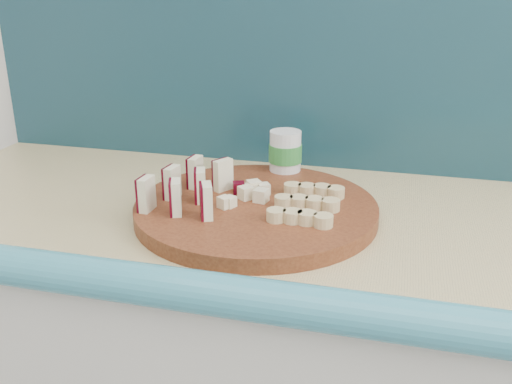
{
  "coord_description": "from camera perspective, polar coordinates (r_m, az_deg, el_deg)",
  "views": [
    {
      "loc": [
        -0.06,
        0.57,
        1.31
      ],
      "look_at": [
        -0.29,
        1.47,
        0.96
      ],
      "focal_mm": 40.0,
      "sensor_mm": 36.0,
      "label": 1
    }
  ],
  "objects": [
    {
      "name": "backsplash",
      "position": [
        1.24,
        22.21,
        12.37
      ],
      "size": [
        2.2,
        0.02,
        0.5
      ],
      "primitive_type": "cube",
      "color": "teal",
      "rests_on": "kitchen_counter"
    },
    {
      "name": "apple_wedges",
      "position": [
        1.0,
        -6.77,
        0.58
      ],
      "size": [
        0.13,
        0.17,
        0.06
      ],
      "color": "beige",
      "rests_on": "cutting_board"
    },
    {
      "name": "apple_chunks",
      "position": [
        1.01,
        -1.47,
        -0.34
      ],
      "size": [
        0.06,
        0.07,
        0.02
      ],
      "color": "#F2E3C1",
      "rests_on": "cutting_board"
    },
    {
      "name": "cutting_board",
      "position": [
        1.01,
        -0.0,
        -1.77
      ],
      "size": [
        0.44,
        0.44,
        0.03
      ],
      "primitive_type": "cylinder",
      "rotation": [
        0.0,
        0.0,
        -0.04
      ],
      "color": "#471D0F",
      "rests_on": "kitchen_counter"
    },
    {
      "name": "banana_slices",
      "position": [
        0.98,
        5.16,
        -1.12
      ],
      "size": [
        0.11,
        0.16,
        0.02
      ],
      "color": "#CEB57E",
      "rests_on": "cutting_board"
    },
    {
      "name": "canister",
      "position": [
        1.16,
        2.94,
        3.62
      ],
      "size": [
        0.07,
        0.07,
        0.11
      ],
      "rotation": [
        0.0,
        0.0,
        0.03
      ],
      "color": "silver",
      "rests_on": "kitchen_counter"
    }
  ]
}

